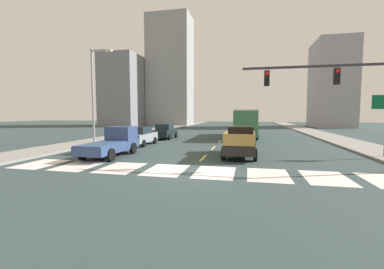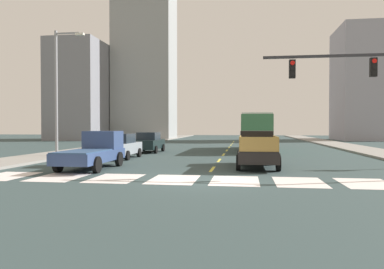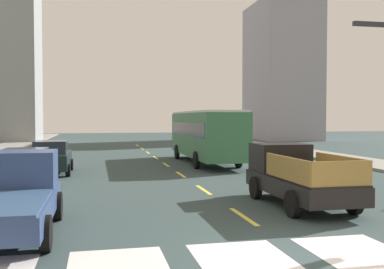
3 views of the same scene
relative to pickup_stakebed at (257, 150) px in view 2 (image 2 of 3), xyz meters
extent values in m
plane|color=#314142|center=(-2.33, -5.56, -0.94)|extent=(160.00, 160.00, 0.00)
cube|color=gray|center=(10.17, 12.44, -0.86)|extent=(3.65, 110.00, 0.15)
cube|color=gray|center=(-14.83, 12.44, -0.86)|extent=(3.65, 110.00, 0.15)
cube|color=silver|center=(-11.23, -5.56, -0.93)|extent=(1.94, 2.86, 0.01)
cube|color=silver|center=(-8.69, -5.56, -0.93)|extent=(1.94, 2.86, 0.01)
cube|color=silver|center=(-6.14, -5.56, -0.93)|extent=(1.94, 2.86, 0.01)
cube|color=silver|center=(-3.60, -5.56, -0.93)|extent=(1.94, 2.86, 0.01)
cube|color=silver|center=(-1.06, -5.56, -0.93)|extent=(1.94, 2.86, 0.01)
cube|color=silver|center=(1.48, -5.56, -0.93)|extent=(1.94, 2.86, 0.01)
cube|color=silver|center=(4.03, -5.56, -0.93)|extent=(1.94, 2.86, 0.01)
cube|color=#DFD047|center=(-2.33, -1.56, -0.93)|extent=(0.16, 2.40, 0.01)
cube|color=#DFD047|center=(-2.33, 3.44, -0.93)|extent=(0.16, 2.40, 0.01)
cube|color=#DFD047|center=(-2.33, 8.44, -0.93)|extent=(0.16, 2.40, 0.01)
cube|color=#DFD047|center=(-2.33, 13.44, -0.93)|extent=(0.16, 2.40, 0.01)
cube|color=#DFD047|center=(-2.33, 18.44, -0.93)|extent=(0.16, 2.40, 0.01)
cube|color=#DFD047|center=(-2.33, 23.44, -0.93)|extent=(0.16, 2.40, 0.01)
cube|color=#DFD047|center=(-2.33, 28.44, -0.93)|extent=(0.16, 2.40, 0.01)
cube|color=#DFD047|center=(-2.33, 33.44, -0.93)|extent=(0.16, 2.40, 0.01)
cube|color=black|center=(0.00, -0.44, -0.26)|extent=(1.96, 5.20, 0.56)
cube|color=black|center=(0.00, 1.26, 0.52)|extent=(1.84, 1.60, 1.00)
cube|color=#19232D|center=(0.00, 1.70, 0.70)|extent=(1.72, 0.08, 0.56)
cube|color=black|center=(0.00, -1.39, 0.05)|extent=(1.84, 3.30, 0.06)
cylinder|color=black|center=(-0.98, 1.12, -0.54)|extent=(0.22, 0.80, 0.80)
cylinder|color=black|center=(0.98, 1.12, -0.54)|extent=(0.22, 0.80, 0.80)
cylinder|color=black|center=(-0.98, -2.00, -0.54)|extent=(0.22, 0.80, 0.80)
cylinder|color=black|center=(0.98, -2.00, -0.54)|extent=(0.22, 0.80, 0.80)
cube|color=olive|center=(-0.90, -1.39, 0.43)|extent=(0.06, 3.17, 0.70)
cube|color=olive|center=(0.90, -1.39, 0.43)|extent=(0.06, 3.17, 0.70)
cube|color=olive|center=(0.00, -2.97, 0.43)|extent=(1.80, 0.06, 0.70)
cube|color=navy|center=(-8.60, -2.44, -0.26)|extent=(1.96, 5.20, 0.56)
cube|color=navy|center=(-8.60, -0.74, 0.52)|extent=(1.84, 1.60, 1.00)
cube|color=#19232D|center=(-8.60, -0.30, 0.70)|extent=(1.72, 0.08, 0.56)
cube|color=navy|center=(-8.60, -3.39, 0.05)|extent=(1.84, 3.30, 0.06)
cylinder|color=black|center=(-9.58, -0.88, -0.54)|extent=(0.22, 0.80, 0.80)
cylinder|color=black|center=(-7.62, -0.88, -0.54)|extent=(0.22, 0.80, 0.80)
cylinder|color=black|center=(-9.58, -4.00, -0.54)|extent=(0.22, 0.80, 0.80)
cylinder|color=black|center=(-7.62, -4.00, -0.54)|extent=(0.22, 0.80, 0.80)
cube|color=#387047|center=(0.27, 13.82, 0.91)|extent=(2.50, 10.80, 2.70)
cube|color=#19232D|center=(0.27, 13.82, 1.26)|extent=(2.52, 9.94, 0.80)
cube|color=silver|center=(0.27, 13.82, 2.32)|extent=(2.40, 10.37, 0.12)
cylinder|color=black|center=(-0.98, 17.16, -0.44)|extent=(0.22, 1.00, 1.00)
cylinder|color=black|center=(1.52, 17.16, -0.44)|extent=(0.22, 1.00, 1.00)
cylinder|color=black|center=(-0.98, 10.85, -0.44)|extent=(0.22, 1.00, 1.00)
cylinder|color=black|center=(1.52, 10.85, -0.44)|extent=(0.22, 1.00, 1.00)
cube|color=black|center=(-8.82, 10.20, -0.24)|extent=(1.80, 4.40, 0.76)
cube|color=#1E2833|center=(-8.82, 10.05, 0.46)|extent=(1.58, 2.11, 0.64)
cylinder|color=black|center=(-9.72, 11.56, -0.62)|extent=(0.22, 0.64, 0.64)
cylinder|color=black|center=(-7.92, 11.56, -0.62)|extent=(0.22, 0.64, 0.64)
cylinder|color=black|center=(-9.72, 8.83, -0.62)|extent=(0.22, 0.64, 0.64)
cylinder|color=black|center=(-7.92, 8.83, -0.62)|extent=(0.22, 0.64, 0.64)
cube|color=#88939C|center=(-9.20, 3.98, -0.24)|extent=(1.80, 4.40, 0.76)
cube|color=#1E2833|center=(-9.20, 3.83, 0.46)|extent=(1.58, 2.11, 0.64)
cylinder|color=black|center=(-10.10, 5.35, -0.62)|extent=(0.22, 0.64, 0.64)
cylinder|color=black|center=(-8.30, 5.35, -0.62)|extent=(0.22, 0.64, 0.64)
cylinder|color=black|center=(-10.10, 2.62, -0.62)|extent=(0.22, 0.64, 0.64)
cylinder|color=black|center=(-8.30, 2.62, -0.62)|extent=(0.22, 0.64, 0.64)
cube|color=#2D2D33|center=(4.55, -3.19, 4.46)|extent=(8.78, 0.12, 0.12)
cube|color=black|center=(4.99, -3.19, 3.91)|extent=(0.28, 0.24, 0.84)
cylinder|color=red|center=(4.99, -3.32, 4.17)|extent=(0.20, 0.04, 0.20)
cylinder|color=black|center=(4.99, -3.32, 3.91)|extent=(0.20, 0.04, 0.20)
cylinder|color=black|center=(4.99, -3.32, 3.65)|extent=(0.20, 0.04, 0.20)
cube|color=black|center=(1.48, -3.19, 3.91)|extent=(0.28, 0.24, 0.84)
cylinder|color=red|center=(1.48, -3.32, 4.17)|extent=(0.20, 0.04, 0.20)
cylinder|color=black|center=(1.48, -3.32, 3.91)|extent=(0.20, 0.04, 0.20)
cylinder|color=black|center=(1.48, -3.32, 3.65)|extent=(0.20, 0.04, 0.20)
cylinder|color=gray|center=(-13.97, 4.00, 3.56)|extent=(0.20, 0.20, 9.00)
cube|color=gray|center=(-13.07, 4.00, 7.86)|extent=(1.80, 0.10, 0.10)
cube|color=silver|center=(-12.17, 4.00, 7.76)|extent=(0.60, 0.28, 0.16)
cube|color=gray|center=(-18.52, 43.95, 12.30)|extent=(10.28, 7.84, 26.48)
cube|color=#9795A2|center=(17.87, 42.78, 8.16)|extent=(7.47, 10.65, 18.20)
cube|color=gray|center=(-27.81, 36.63, 7.14)|extent=(8.03, 8.49, 16.16)
camera|label=1|loc=(0.51, -18.06, 1.99)|focal=24.05mm
camera|label=2|loc=(-0.64, -20.66, 1.28)|focal=34.59mm
camera|label=3|loc=(-6.53, -14.05, 1.95)|focal=42.10mm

